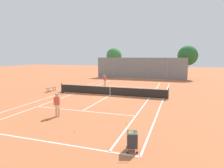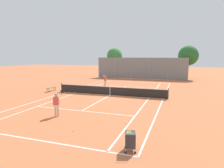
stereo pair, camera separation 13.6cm
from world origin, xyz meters
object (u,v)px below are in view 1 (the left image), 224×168
loose_tennis_ball_4 (127,123)px  courtside_bench (51,88)px  ball_cart (132,139)px  tennis_net (110,91)px  loose_tennis_ball_0 (111,85)px  tree_behind_left (114,56)px  loose_tennis_ball_1 (75,131)px  player_near_side (57,103)px  tree_behind_right (187,56)px  loose_tennis_ball_2 (109,109)px  player_far_left (105,80)px  loose_tennis_ball_3 (106,95)px

loose_tennis_ball_4 → courtside_bench: (-11.35, 8.18, 0.38)m
ball_cart → loose_tennis_ball_4: (-1.11, 3.37, -0.50)m
ball_cart → courtside_bench: 16.99m
tennis_net → loose_tennis_ball_0: (-2.44, 7.36, -0.48)m
ball_cart → tree_behind_left: bearing=109.5°
tennis_net → loose_tennis_ball_4: bearing=-64.1°
loose_tennis_ball_1 → courtside_bench: courtside_bench is taller
loose_tennis_ball_0 → player_near_side: bearing=-84.7°
loose_tennis_ball_1 → courtside_bench: (-8.92, 10.34, 0.38)m
loose_tennis_ball_0 → tree_behind_right: (10.46, 11.28, 4.04)m
loose_tennis_ball_1 → loose_tennis_ball_2: same height
loose_tennis_ball_1 → tree_behind_right: 29.92m
courtside_bench → tree_behind_left: size_ratio=0.26×
player_near_side → player_far_left: 13.81m
loose_tennis_ball_0 → tennis_net: bearing=-71.7°
tennis_net → loose_tennis_ball_2: bearing=-71.9°
ball_cart → player_near_side: size_ratio=0.54×
loose_tennis_ball_3 → loose_tennis_ball_4: size_ratio=1.00×
loose_tennis_ball_3 → player_near_side: bearing=-95.0°
loose_tennis_ball_1 → courtside_bench: 13.67m
loose_tennis_ball_4 → tree_behind_left: bearing=109.6°
player_far_left → loose_tennis_ball_0: size_ratio=26.88×
player_far_left → courtside_bench: 7.24m
player_far_left → loose_tennis_ball_4: player_far_left is taller
tennis_net → loose_tennis_ball_3: (-0.31, -0.37, -0.48)m
player_near_side → loose_tennis_ball_2: player_near_side is taller
tennis_net → loose_tennis_ball_3: 0.68m
loose_tennis_ball_0 → loose_tennis_ball_1: size_ratio=1.00×
tennis_net → loose_tennis_ball_2: size_ratio=181.82×
ball_cart → loose_tennis_ball_2: (-3.34, 6.25, -0.50)m
player_near_side → courtside_bench: bearing=127.9°
loose_tennis_ball_1 → loose_tennis_ball_2: size_ratio=1.00×
loose_tennis_ball_2 → courtside_bench: courtside_bench is taller
courtside_bench → tree_behind_left: bearing=84.7°
loose_tennis_ball_2 → tree_behind_left: size_ratio=0.01×
loose_tennis_ball_1 → loose_tennis_ball_4: 3.25m
player_far_left → loose_tennis_ball_0: bearing=82.4°
ball_cart → loose_tennis_ball_4: size_ratio=14.58×
loose_tennis_ball_3 → courtside_bench: size_ratio=0.04×
player_far_left → courtside_bench: bearing=-130.9°
loose_tennis_ball_3 → loose_tennis_ball_2: bearing=-67.5°
loose_tennis_ball_0 → loose_tennis_ball_3: same height
loose_tennis_ball_0 → loose_tennis_ball_4: bearing=-67.6°
loose_tennis_ball_4 → tree_behind_right: tree_behind_right is taller
courtside_bench → tennis_net: bearing=-0.5°
loose_tennis_ball_2 → loose_tennis_ball_4: same height
loose_tennis_ball_0 → loose_tennis_ball_4: size_ratio=1.00×
loose_tennis_ball_2 → loose_tennis_ball_4: (2.23, -2.87, 0.00)m
ball_cart → loose_tennis_ball_3: (-5.36, 11.11, -0.50)m
player_far_left → courtside_bench: (-4.73, -5.46, -0.52)m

